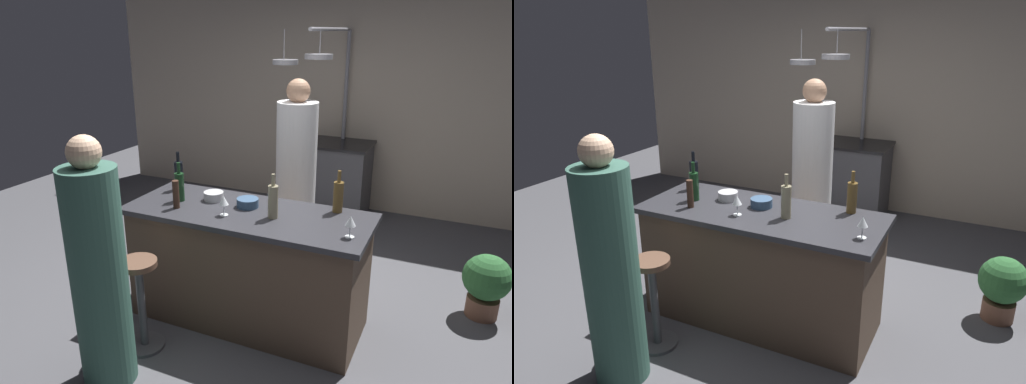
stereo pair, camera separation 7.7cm
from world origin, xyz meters
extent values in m
plane|color=#4C4C51|center=(0.00, 0.00, 0.00)|extent=(9.00, 9.00, 0.00)
cube|color=#BCAD99|center=(0.00, 2.85, 1.30)|extent=(6.40, 0.16, 2.60)
cube|color=brown|center=(0.00, 0.00, 0.43)|extent=(1.72, 0.66, 0.86)
cube|color=#2D2D33|center=(0.00, 0.00, 0.88)|extent=(1.80, 0.72, 0.04)
cube|color=#47474C|center=(0.00, 2.45, 0.43)|extent=(0.76, 0.60, 0.86)
cube|color=black|center=(0.00, 2.45, 0.88)|extent=(0.80, 0.64, 0.03)
cylinder|color=white|center=(-0.01, 1.05, 0.77)|extent=(0.37, 0.37, 1.55)
sphere|color=tan|center=(-0.01, 1.05, 1.64)|extent=(0.21, 0.21, 0.21)
cylinder|color=#4C4C51|center=(-0.52, -0.62, 0.01)|extent=(0.28, 0.28, 0.02)
cylinder|color=#4C4C51|center=(-0.52, -0.62, 0.33)|extent=(0.06, 0.06, 0.62)
cylinder|color=brown|center=(-0.52, -0.62, 0.66)|extent=(0.26, 0.26, 0.04)
cylinder|color=#33594C|center=(-0.53, -0.97, 0.71)|extent=(0.34, 0.34, 1.42)
sphere|color=#D8AD8C|center=(-0.53, -0.97, 1.51)|extent=(0.19, 0.19, 0.19)
cylinder|color=gray|center=(0.00, 2.70, 1.07)|extent=(0.04, 0.04, 2.15)
cylinder|color=gray|center=(0.00, 1.99, 2.15)|extent=(0.04, 1.42, 0.04)
cylinder|color=gray|center=(-0.30, 1.48, 1.85)|extent=(0.25, 0.25, 0.04)
cylinder|color=gray|center=(-0.30, 1.43, 2.00)|extent=(0.01, 0.01, 0.30)
cylinder|color=gray|center=(0.05, 1.41, 1.91)|extent=(0.26, 0.26, 0.04)
cylinder|color=gray|center=(0.05, 1.43, 2.03)|extent=(0.01, 0.01, 0.24)
cylinder|color=brown|center=(1.66, 0.80, 0.08)|extent=(0.24, 0.24, 0.16)
sphere|color=#2D6633|center=(1.66, 0.80, 0.34)|extent=(0.36, 0.36, 0.36)
cylinder|color=#382319|center=(-0.50, -0.16, 1.01)|extent=(0.05, 0.05, 0.21)
cylinder|color=#143319|center=(-0.57, -0.01, 1.01)|extent=(0.07, 0.07, 0.22)
cylinder|color=#143319|center=(-0.57, -0.01, 1.16)|extent=(0.03, 0.03, 0.08)
cylinder|color=black|center=(-0.72, 0.21, 1.02)|extent=(0.07, 0.07, 0.23)
cylinder|color=black|center=(-0.72, 0.21, 1.17)|extent=(0.03, 0.03, 0.08)
cylinder|color=gray|center=(0.21, -0.04, 1.02)|extent=(0.07, 0.07, 0.23)
cylinder|color=gray|center=(0.21, -0.04, 1.18)|extent=(0.03, 0.03, 0.08)
cylinder|color=brown|center=(0.59, 0.26, 1.01)|extent=(0.07, 0.07, 0.22)
cylinder|color=brown|center=(0.59, 0.26, 1.17)|extent=(0.03, 0.03, 0.08)
cylinder|color=silver|center=(-0.12, -0.14, 0.90)|extent=(0.06, 0.06, 0.01)
cylinder|color=silver|center=(-0.12, -0.14, 0.94)|extent=(0.01, 0.01, 0.07)
cone|color=silver|center=(-0.12, -0.14, 1.01)|extent=(0.07, 0.07, 0.06)
cylinder|color=silver|center=(0.78, -0.14, 0.90)|extent=(0.06, 0.06, 0.01)
cylinder|color=silver|center=(0.78, -0.14, 0.94)|extent=(0.01, 0.01, 0.07)
cone|color=silver|center=(0.78, -0.14, 1.01)|extent=(0.07, 0.07, 0.06)
cylinder|color=#334C6B|center=(-0.04, 0.08, 0.93)|extent=(0.16, 0.16, 0.07)
cylinder|color=#B7B7BC|center=(-0.34, 0.10, 0.93)|extent=(0.15, 0.15, 0.07)
camera|label=1|loc=(1.37, -2.83, 2.14)|focal=32.71mm
camera|label=2|loc=(1.44, -2.79, 2.14)|focal=32.71mm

